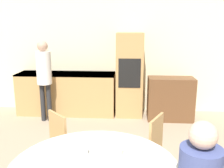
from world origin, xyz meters
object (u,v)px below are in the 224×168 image
(chair_far_left, at_px, (51,148))
(bowl_near, at_px, (113,151))
(oven_unit, at_px, (129,75))
(sideboard, at_px, (170,99))
(chair_far_right, at_px, (148,148))
(person_standing, at_px, (44,72))

(chair_far_left, height_order, bowl_near, chair_far_left)
(oven_unit, height_order, sideboard, oven_unit)
(sideboard, xyz_separation_m, chair_far_right, (-0.63, -2.32, 0.07))
(sideboard, relative_size, chair_far_right, 1.01)
(sideboard, relative_size, bowl_near, 5.07)
(person_standing, relative_size, bowl_near, 8.94)
(chair_far_left, xyz_separation_m, person_standing, (-0.78, 2.14, 0.51))
(sideboard, bearing_deg, chair_far_right, -105.18)
(oven_unit, bearing_deg, bowl_near, -92.67)
(chair_far_right, xyz_separation_m, person_standing, (-1.92, 2.08, 0.51))
(chair_far_left, bearing_deg, chair_far_right, 49.24)
(oven_unit, bearing_deg, sideboard, -16.36)
(chair_far_left, bearing_deg, oven_unit, 116.70)
(chair_far_left, relative_size, bowl_near, 5.02)
(sideboard, xyz_separation_m, bowl_near, (-1.00, -2.92, 0.34))
(oven_unit, relative_size, bowl_near, 9.72)
(person_standing, bearing_deg, chair_far_right, -47.19)
(chair_far_left, height_order, chair_far_right, same)
(chair_far_left, distance_m, person_standing, 2.34)
(oven_unit, distance_m, sideboard, 0.99)
(bowl_near, bearing_deg, person_standing, 120.09)
(oven_unit, xyz_separation_m, chair_far_left, (-0.91, -2.64, -0.38))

